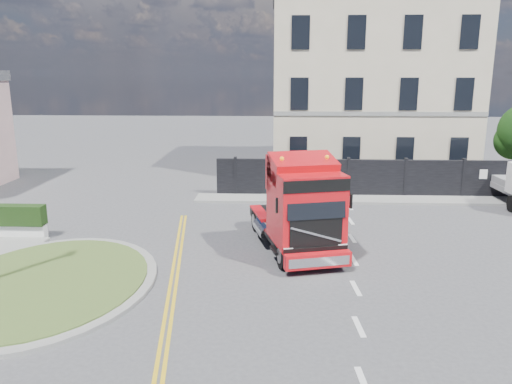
{
  "coord_description": "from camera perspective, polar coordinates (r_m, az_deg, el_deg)",
  "views": [
    {
      "loc": [
        0.19,
        -17.12,
        6.44
      ],
      "look_at": [
        -0.62,
        2.28,
        1.8
      ],
      "focal_mm": 35.0,
      "sensor_mm": 36.0,
      "label": 1
    }
  ],
  "objects": [
    {
      "name": "pavement_far",
      "position": [
        26.66,
        14.9,
        -0.87
      ],
      "size": [
        20.0,
        1.6,
        0.12
      ],
      "primitive_type": "cube",
      "color": "gray",
      "rests_on": "ground"
    },
    {
      "name": "truck",
      "position": [
        17.99,
        5.11,
        -2.2
      ],
      "size": [
        3.64,
        6.35,
        3.59
      ],
      "rotation": [
        0.0,
        0.0,
        0.25
      ],
      "color": "black",
      "rests_on": "ground"
    },
    {
      "name": "georgian_building",
      "position": [
        34.13,
        12.46,
        12.01
      ],
      "size": [
        12.3,
        10.3,
        12.8
      ],
      "color": "beige",
      "rests_on": "ground"
    },
    {
      "name": "hoarding_fence",
      "position": [
        27.43,
        15.75,
        1.49
      ],
      "size": [
        18.8,
        0.25,
        2.0
      ],
      "color": "black",
      "rests_on": "ground"
    },
    {
      "name": "ground",
      "position": [
        18.3,
        1.65,
        -7.18
      ],
      "size": [
        120.0,
        120.0,
        0.0
      ],
      "primitive_type": "plane",
      "color": "#424244",
      "rests_on": "ground"
    },
    {
      "name": "traffic_island",
      "position": [
        17.08,
        -23.06,
        -9.56
      ],
      "size": [
        6.8,
        6.8,
        0.17
      ],
      "color": "gray",
      "rests_on": "ground"
    }
  ]
}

